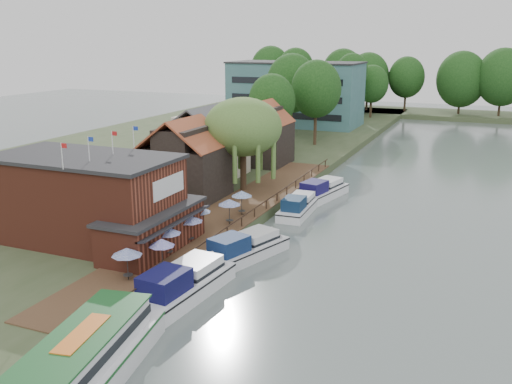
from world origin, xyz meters
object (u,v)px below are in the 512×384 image
at_px(umbrella_2, 168,241).
at_px(cruiser_2, 298,204).
at_px(cruiser_1, 245,245).
at_px(umbrella_0, 127,264).
at_px(cottage_b, 204,141).
at_px(umbrella_4, 198,219).
at_px(umbrella_5, 229,212).
at_px(swan, 117,340).
at_px(tour_boat, 77,366).
at_px(cruiser_0, 183,280).
at_px(willow, 243,145).
at_px(umbrella_1, 162,254).
at_px(umbrella_3, 190,229).
at_px(pub, 105,201).
at_px(cottage_a, 185,158).
at_px(umbrella_6, 242,203).
at_px(cottage_c, 262,133).
at_px(cruiser_3, 322,188).
at_px(hotel_block, 296,93).

distance_m(umbrella_2, cruiser_2, 18.46).
bearing_deg(cruiser_1, umbrella_0, -99.37).
distance_m(cottage_b, umbrella_4, 22.41).
relative_size(umbrella_5, swan, 5.40).
height_order(cruiser_2, tour_boat, tour_boat).
height_order(cruiser_0, cruiser_1, cruiser_0).
xyz_separation_m(willow, umbrella_1, (3.95, -23.36, -3.93)).
relative_size(umbrella_3, umbrella_4, 1.00).
bearing_deg(pub, cottage_a, 93.81).
bearing_deg(cruiser_1, umbrella_6, 133.70).
height_order(cottage_b, cottage_c, same).
height_order(cottage_c, cruiser_1, cottage_c).
bearing_deg(cruiser_1, umbrella_2, -119.30).
xyz_separation_m(cruiser_3, tour_boat, (-0.83, -40.41, 0.37)).
relative_size(willow, tour_boat, 0.74).
distance_m(cottage_b, umbrella_5, 20.56).
bearing_deg(umbrella_3, umbrella_1, -80.52).
height_order(cruiser_3, tour_boat, tour_boat).
bearing_deg(cruiser_2, umbrella_5, -115.20).
distance_m(cottage_c, umbrella_5, 27.05).
relative_size(pub, cruiser_1, 2.04).
distance_m(willow, umbrella_4, 15.59).
height_order(cottage_c, swan, cottage_c).
relative_size(pub, umbrella_2, 8.42).
relative_size(cruiser_1, tour_boat, 0.69).
xyz_separation_m(cottage_c, umbrella_4, (5.88, -28.90, -2.96)).
distance_m(cottage_a, swan, 29.26).
bearing_deg(umbrella_2, cottage_c, 100.44).
relative_size(umbrella_2, cruiser_3, 0.25).
bearing_deg(pub, umbrella_4, 40.95).
bearing_deg(umbrella_6, tour_boat, -82.81).
bearing_deg(umbrella_4, tour_boat, -77.37).
bearing_deg(umbrella_2, cruiser_0, -48.31).
height_order(pub, cottage_a, cottage_a).
relative_size(cottage_c, umbrella_5, 3.58).
bearing_deg(swan, cruiser_0, 85.46).
height_order(umbrella_2, cruiser_3, umbrella_2).
bearing_deg(umbrella_5, cottage_a, 140.88).
bearing_deg(cottage_a, umbrella_1, -65.29).
xyz_separation_m(cottage_b, umbrella_1, (11.45, -28.36, -2.96)).
relative_size(cottage_c, cruiser_3, 0.88).
distance_m(willow, cruiser_0, 26.23).
height_order(umbrella_3, umbrella_6, same).
distance_m(umbrella_2, umbrella_4, 5.98).
distance_m(cottage_a, umbrella_1, 20.42).
xyz_separation_m(pub, cottage_a, (-1.00, 15.00, 0.60)).
bearing_deg(hotel_block, cruiser_3, -67.50).
bearing_deg(umbrella_1, cruiser_3, 81.29).
height_order(cruiser_0, cruiser_3, cruiser_0).
bearing_deg(umbrella_6, cruiser_2, 55.95).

